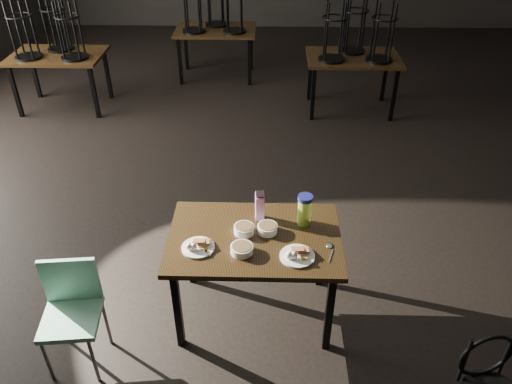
{
  "coord_description": "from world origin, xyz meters",
  "views": [
    {
      "loc": [
        -0.48,
        -4.27,
        2.96
      ],
      "look_at": [
        -0.56,
        -1.2,
        0.85
      ],
      "focal_mm": 35.0,
      "sensor_mm": 36.0,
      "label": 1
    }
  ],
  "objects_px": {
    "main_table": "(254,245)",
    "juice_carton": "(260,206)",
    "school_chair": "(72,306)",
    "water_bottle": "(305,210)",
    "bentwood_chair": "(489,384)"
  },
  "relations": [
    {
      "from": "main_table",
      "to": "juice_carton",
      "type": "bearing_deg",
      "value": 81.46
    },
    {
      "from": "school_chair",
      "to": "juice_carton",
      "type": "bearing_deg",
      "value": 21.11
    },
    {
      "from": "juice_carton",
      "to": "school_chair",
      "type": "bearing_deg",
      "value": -152.69
    },
    {
      "from": "juice_carton",
      "to": "water_bottle",
      "type": "bearing_deg",
      "value": -8.95
    },
    {
      "from": "juice_carton",
      "to": "water_bottle",
      "type": "distance_m",
      "value": 0.32
    },
    {
      "from": "main_table",
      "to": "juice_carton",
      "type": "height_order",
      "value": "juice_carton"
    },
    {
      "from": "main_table",
      "to": "bentwood_chair",
      "type": "xyz_separation_m",
      "value": [
        1.37,
        -0.91,
        -0.23
      ]
    },
    {
      "from": "juice_carton",
      "to": "bentwood_chair",
      "type": "xyz_separation_m",
      "value": [
        1.34,
        -1.12,
        -0.42
      ]
    },
    {
      "from": "bentwood_chair",
      "to": "school_chair",
      "type": "xyz_separation_m",
      "value": [
        -2.56,
        0.49,
        0.04
      ]
    },
    {
      "from": "main_table",
      "to": "school_chair",
      "type": "xyz_separation_m",
      "value": [
        -1.2,
        -0.42,
        -0.19
      ]
    },
    {
      "from": "main_table",
      "to": "school_chair",
      "type": "relative_size",
      "value": 1.51
    },
    {
      "from": "bentwood_chair",
      "to": "juice_carton",
      "type": "bearing_deg",
      "value": 127.4
    },
    {
      "from": "juice_carton",
      "to": "water_bottle",
      "type": "xyz_separation_m",
      "value": [
        0.32,
        -0.05,
        0.01
      ]
    },
    {
      "from": "main_table",
      "to": "school_chair",
      "type": "height_order",
      "value": "school_chair"
    },
    {
      "from": "juice_carton",
      "to": "school_chair",
      "type": "relative_size",
      "value": 0.3
    }
  ]
}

